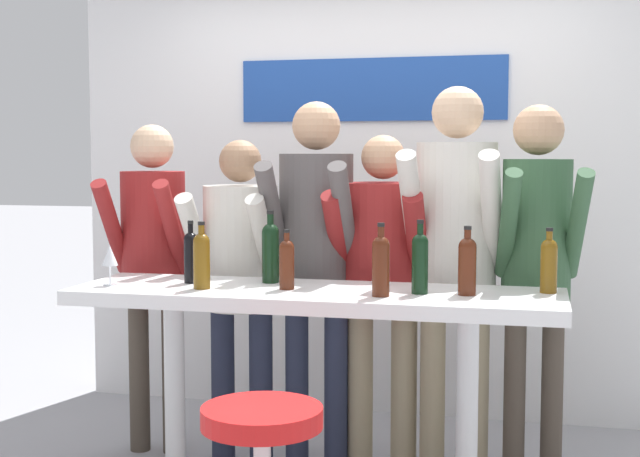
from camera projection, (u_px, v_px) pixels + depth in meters
back_wall at (380, 176)px, 5.22m from camera, size 3.66×0.12×2.79m
tasting_table at (315, 327)px, 3.76m from camera, size 2.06×0.60×0.96m
person_far_left at (153, 249)px, 4.50m from camera, size 0.41×0.53×1.67m
person_left at (240, 265)px, 4.38m from camera, size 0.44×0.52×1.60m
person_center_left at (316, 241)px, 4.28m from camera, size 0.43×0.55×1.78m
person_center at (382, 266)px, 4.26m from camera, size 0.47×0.54×1.62m
person_center_right at (456, 237)px, 4.12m from camera, size 0.46×0.58×1.84m
person_right at (537, 248)px, 4.03m from camera, size 0.42×0.56×1.75m
wine_bottle_0 at (191, 255)px, 3.92m from camera, size 0.06×0.06×0.28m
wine_bottle_1 at (420, 260)px, 3.62m from camera, size 0.07×0.07×0.30m
wine_bottle_2 at (271, 250)px, 3.93m from camera, size 0.08×0.08×0.32m
wine_bottle_3 at (202, 258)px, 3.75m from camera, size 0.07×0.07×0.28m
wine_bottle_4 at (467, 263)px, 3.58m from camera, size 0.07×0.07×0.28m
wine_bottle_5 at (549, 263)px, 3.64m from camera, size 0.07×0.07×0.27m
wine_bottle_6 at (381, 263)px, 3.55m from camera, size 0.07×0.07×0.30m
wine_bottle_7 at (287, 262)px, 3.74m from camera, size 0.06×0.06×0.25m
wine_glass_0 at (110, 257)px, 3.85m from camera, size 0.07×0.07×0.18m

